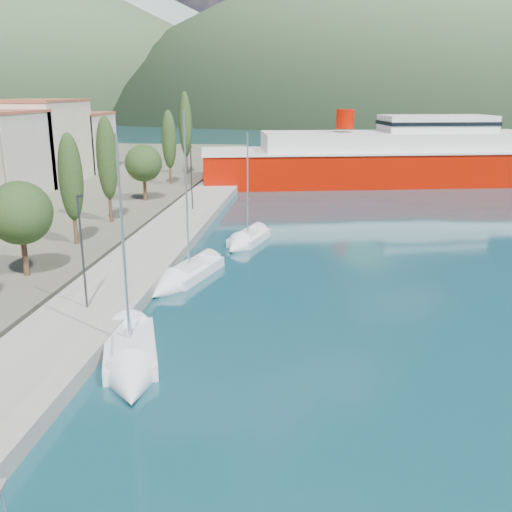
# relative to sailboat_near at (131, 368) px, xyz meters

# --- Properties ---
(ground) EXTENTS (1400.00, 1400.00, 0.00)m
(ground) POSITION_rel_sailboat_near_xyz_m (4.78, 113.20, -0.30)
(ground) COLOR #123D48
(quay) EXTENTS (5.00, 88.00, 0.80)m
(quay) POSITION_rel_sailboat_near_xyz_m (-4.22, 19.20, 0.10)
(quay) COLOR gray
(quay) RESTS_ON ground
(hills_far) EXTENTS (1480.00, 900.00, 180.00)m
(hills_far) POSITION_rel_sailboat_near_xyz_m (143.37, 611.94, 77.09)
(hills_far) COLOR gray
(hills_far) RESTS_ON ground
(hills_near) EXTENTS (1010.00, 520.00, 115.00)m
(hills_near) POSITION_rel_sailboat_near_xyz_m (102.82, 365.70, 48.88)
(hills_near) COLOR #3D5735
(hills_near) RESTS_ON ground
(tree_row) EXTENTS (3.95, 63.61, 11.23)m
(tree_row) POSITION_rel_sailboat_near_xyz_m (-10.28, 24.60, 5.39)
(tree_row) COLOR #47301E
(tree_row) RESTS_ON land_strip
(lamp_posts) EXTENTS (0.15, 49.01, 6.06)m
(lamp_posts) POSITION_rel_sailboat_near_xyz_m (-4.22, 7.43, 3.78)
(lamp_posts) COLOR #2D2D33
(lamp_posts) RESTS_ON quay
(sailboat_near) EXTENTS (4.66, 8.14, 11.21)m
(sailboat_near) POSITION_rel_sailboat_near_xyz_m (0.00, 0.00, 0.00)
(sailboat_near) COLOR silver
(sailboat_near) RESTS_ON ground
(sailboat_mid) EXTENTS (4.16, 8.39, 11.68)m
(sailboat_mid) POSITION_rel_sailboat_near_xyz_m (-0.79, 12.04, -0.02)
(sailboat_mid) COLOR silver
(sailboat_mid) RESTS_ON ground
(sailboat_far) EXTENTS (3.66, 6.91, 9.70)m
(sailboat_far) POSITION_rel_sailboat_near_xyz_m (2.12, 21.82, -0.02)
(sailboat_far) COLOR silver
(sailboat_far) RESTS_ON ground
(ferry) EXTENTS (52.65, 20.60, 10.23)m
(ferry) POSITION_rel_sailboat_near_xyz_m (18.56, 56.30, 2.81)
(ferry) COLOR #A10D00
(ferry) RESTS_ON ground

